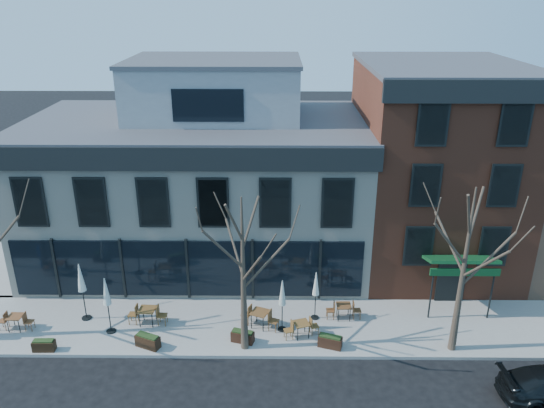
{
  "coord_description": "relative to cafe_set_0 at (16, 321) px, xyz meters",
  "views": [
    {
      "loc": [
        4.37,
        -22.97,
        14.62
      ],
      "look_at": [
        4.13,
        2.0,
        4.51
      ],
      "focal_mm": 35.0,
      "sensor_mm": 36.0,
      "label": 1
    }
  ],
  "objects": [
    {
      "name": "tree_right",
      "position": [
        19.55,
        -1.23,
        3.43
      ],
      "size": [
        3.72,
        3.77,
        7.48
      ],
      "color": "#382B21",
      "rests_on": "sidewalk_front"
    },
    {
      "name": "sidewalk_side",
      "position": [
        -3.72,
        8.67,
        -0.52
      ],
      "size": [
        4.5,
        12.0,
        0.15
      ],
      "primitive_type": "cube",
      "color": "gray",
      "rests_on": "ground"
    },
    {
      "name": "planter_1",
      "position": [
        6.31,
        -1.24,
        -0.14
      ],
      "size": [
        1.17,
        0.83,
        0.61
      ],
      "color": "black",
      "rests_on": "sidewalk_front"
    },
    {
      "name": "cafe_set_0",
      "position": [
        0.0,
        0.0,
        0.0
      ],
      "size": [
        1.64,
        0.68,
        0.86
      ],
      "color": "brown",
      "rests_on": "sidewalk_front"
    },
    {
      "name": "planter_0",
      "position": [
        1.88,
        -1.53,
        -0.18
      ],
      "size": [
        0.95,
        0.39,
        0.53
      ],
      "color": "#301E10",
      "rests_on": "sidewalk_front"
    },
    {
      "name": "ground",
      "position": [
        7.53,
        2.67,
        -0.59
      ],
      "size": [
        120.0,
        120.0,
        0.0
      ],
      "primitive_type": "plane",
      "color": "black",
      "rests_on": "ground"
    },
    {
      "name": "cafe_set_2",
      "position": [
        5.92,
        0.49,
        0.06
      ],
      "size": [
        1.87,
        0.78,
        0.97
      ],
      "color": "brown",
      "rests_on": "sidewalk_front"
    },
    {
      "name": "cafe_set_4",
      "position": [
        13.03,
        -0.4,
        0.0
      ],
      "size": [
        1.68,
        0.87,
        0.86
      ],
      "color": "brown",
      "rests_on": "sidewalk_front"
    },
    {
      "name": "umbrella_0",
      "position": [
        2.9,
        0.88,
        1.61
      ],
      "size": [
        0.46,
        0.46,
        2.9
      ],
      "color": "black",
      "rests_on": "sidewalk_front"
    },
    {
      "name": "sidewalk_front",
      "position": [
        10.78,
        0.52,
        -0.52
      ],
      "size": [
        33.5,
        4.7,
        0.15
      ],
      "primitive_type": "cube",
      "color": "gray",
      "rests_on": "ground"
    },
    {
      "name": "planter_3",
      "position": [
        14.25,
        -1.17,
        -0.16
      ],
      "size": [
        1.1,
        0.71,
        0.58
      ],
      "color": "black",
      "rests_on": "sidewalk_front"
    },
    {
      "name": "umbrella_4",
      "position": [
        13.73,
        1.02,
        1.29
      ],
      "size": [
        0.39,
        0.39,
        2.45
      ],
      "color": "black",
      "rests_on": "sidewalk_front"
    },
    {
      "name": "tree_mid",
      "position": [
        10.54,
        -1.23,
        3.2
      ],
      "size": [
        3.5,
        3.55,
        7.04
      ],
      "color": "#382B21",
      "rests_on": "sidewalk_front"
    },
    {
      "name": "corner_building",
      "position": [
        7.61,
        7.74,
        4.13
      ],
      "size": [
        18.39,
        10.39,
        11.1
      ],
      "color": "beige",
      "rests_on": "ground"
    },
    {
      "name": "umbrella_1",
      "position": [
        4.37,
        -0.15,
        1.52
      ],
      "size": [
        0.45,
        0.45,
        2.79
      ],
      "color": "black",
      "rests_on": "sidewalk_front"
    },
    {
      "name": "umbrella_3",
      "position": [
        12.17,
        0.07,
        1.39
      ],
      "size": [
        0.42,
        0.42,
        2.59
      ],
      "color": "black",
      "rests_on": "sidewalk_front"
    },
    {
      "name": "cafe_set_3",
      "position": [
        11.15,
        0.32,
        0.06
      ],
      "size": [
        1.89,
        1.14,
        0.98
      ],
      "color": "brown",
      "rests_on": "sidewalk_front"
    },
    {
      "name": "planter_2",
      "position": [
        10.42,
        -0.83,
        -0.16
      ],
      "size": [
        1.07,
        0.67,
        0.56
      ],
      "color": "black",
      "rests_on": "sidewalk_front"
    },
    {
      "name": "cafe_set_5",
      "position": [
        15.08,
        1.02,
        0.01
      ],
      "size": [
        1.68,
        0.68,
        0.88
      ],
      "color": "brown",
      "rests_on": "sidewalk_front"
    },
    {
      "name": "red_brick_building",
      "position": [
        20.53,
        7.65,
        5.04
      ],
      "size": [
        8.2,
        11.78,
        11.18
      ],
      "color": "brown",
      "rests_on": "ground"
    }
  ]
}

